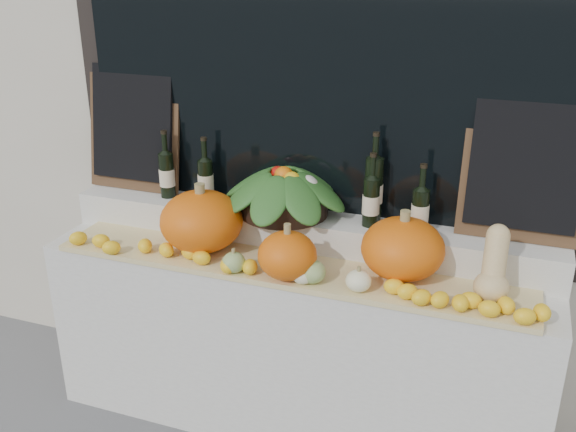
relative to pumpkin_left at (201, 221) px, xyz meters
The scene contains 17 objects.
display_sill 0.73m from the pumpkin_left, 11.71° to the left, with size 2.30×0.55×0.88m, color silver.
rear_tier 0.48m from the pumpkin_left, 29.85° to the left, with size 2.30×0.25×0.16m, color silver.
straw_bedding 0.44m from the pumpkin_left, ahead, with size 2.10×0.32×0.03m, color tan.
pumpkin_left is the anchor object (origin of this frame).
pumpkin_right 0.90m from the pumpkin_left, ahead, with size 0.34×0.34×0.25m, color orange.
pumpkin_center 0.48m from the pumpkin_left, 15.73° to the right, with size 0.25×0.25×0.20m, color orange.
butternut_squash 1.26m from the pumpkin_left, ahead, with size 0.14×0.20×0.29m.
decorative_gourds 0.52m from the pumpkin_left, 16.06° to the right, with size 0.64×0.14×0.16m.
lemon_heap 0.45m from the pumpkin_left, 20.15° to the right, with size 2.20×0.16×0.06m, color yellow, non-canonical shape.
produce_bowl 0.40m from the pumpkin_left, 35.03° to the left, with size 0.62×0.62×0.24m.
wine_bottle_far_left 0.39m from the pumpkin_left, 142.38° to the left, with size 0.08×0.08×0.33m.
wine_bottle_near_left 0.28m from the pumpkin_left, 111.42° to the left, with size 0.08×0.08×0.32m.
wine_bottle_tall 0.78m from the pumpkin_left, 19.17° to the left, with size 0.08×0.08×0.41m.
wine_bottle_near_right 0.76m from the pumpkin_left, 16.67° to the left, with size 0.08×0.08×0.33m.
wine_bottle_far_right 0.96m from the pumpkin_left, 12.55° to the left, with size 0.08×0.08×0.31m.
chalkboard_left 0.67m from the pumpkin_left, 149.76° to the left, with size 0.50×0.13×0.61m.
chalkboard_right 1.40m from the pumpkin_left, 12.62° to the left, with size 0.50×0.13×0.61m.
Camera 1 is at (0.86, -0.92, 2.16)m, focal length 40.00 mm.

